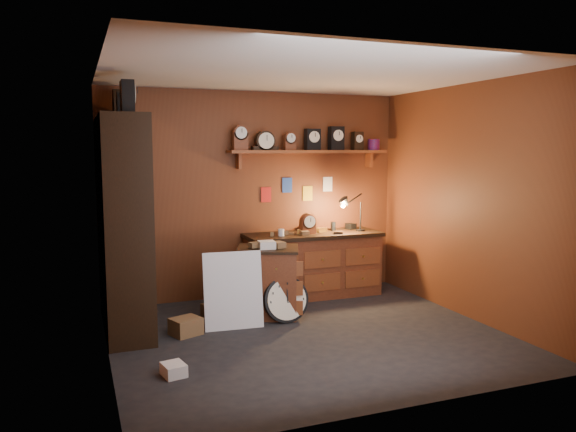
# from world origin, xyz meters

# --- Properties ---
(floor) EXTENTS (4.00, 4.00, 0.00)m
(floor) POSITION_xyz_m (0.00, 0.00, 0.00)
(floor) COLOR black
(floor) RESTS_ON ground
(room_shell) EXTENTS (4.02, 3.62, 2.71)m
(room_shell) POSITION_xyz_m (0.04, 0.11, 1.72)
(room_shell) COLOR brown
(room_shell) RESTS_ON ground
(shelving_unit) EXTENTS (0.47, 1.60, 2.58)m
(shelving_unit) POSITION_xyz_m (-1.79, 0.98, 1.25)
(shelving_unit) COLOR black
(shelving_unit) RESTS_ON ground
(workbench) EXTENTS (1.82, 0.66, 1.36)m
(workbench) POSITION_xyz_m (0.69, 1.47, 0.47)
(workbench) COLOR brown
(workbench) RESTS_ON ground
(low_cabinet) EXTENTS (0.88, 0.82, 0.90)m
(low_cabinet) POSITION_xyz_m (-0.16, 0.84, 0.44)
(low_cabinet) COLOR brown
(low_cabinet) RESTS_ON ground
(big_round_clock) EXTENTS (0.53, 0.17, 0.53)m
(big_round_clock) POSITION_xyz_m (-0.05, 0.53, 0.26)
(big_round_clock) COLOR black
(big_round_clock) RESTS_ON ground
(white_panel) EXTENTS (0.66, 0.23, 0.85)m
(white_panel) POSITION_xyz_m (-0.66, 0.54, 0.00)
(white_panel) COLOR silver
(white_panel) RESTS_ON ground
(mini_fridge) EXTENTS (0.57, 0.59, 0.47)m
(mini_fridge) POSITION_xyz_m (-0.37, 1.39, 0.24)
(mini_fridge) COLOR silver
(mini_fridge) RESTS_ON ground
(floor_box_a) EXTENTS (0.36, 0.34, 0.18)m
(floor_box_a) POSITION_xyz_m (-1.20, 0.48, 0.09)
(floor_box_a) COLOR brown
(floor_box_a) RESTS_ON ground
(floor_box_b) EXTENTS (0.22, 0.25, 0.11)m
(floor_box_b) POSITION_xyz_m (-1.50, -0.56, 0.05)
(floor_box_b) COLOR white
(floor_box_b) RESTS_ON ground
(floor_box_c) EXTENTS (0.28, 0.25, 0.17)m
(floor_box_c) POSITION_xyz_m (-0.79, 0.96, 0.09)
(floor_box_c) COLOR brown
(floor_box_c) RESTS_ON ground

